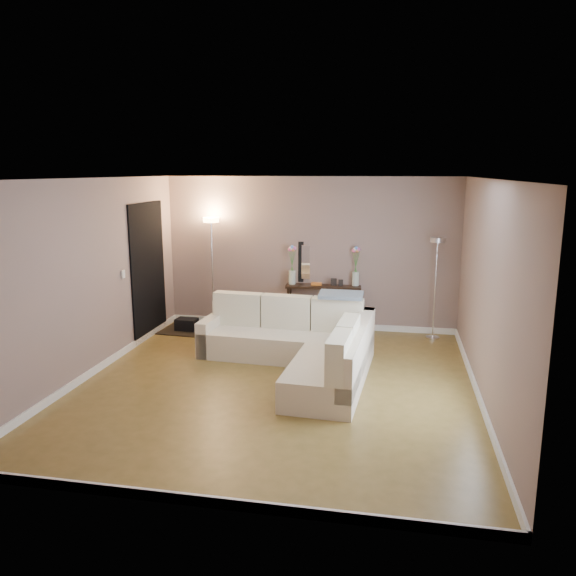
% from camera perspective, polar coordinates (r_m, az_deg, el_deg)
% --- Properties ---
extents(floor, '(5.00, 5.50, 0.01)m').
position_cam_1_polar(floor, '(7.32, -1.20, -9.77)').
color(floor, olive).
rests_on(floor, ground).
extents(ceiling, '(5.00, 5.50, 0.01)m').
position_cam_1_polar(ceiling, '(6.81, -1.30, 11.11)').
color(ceiling, white).
rests_on(ceiling, ground).
extents(wall_back, '(5.00, 0.02, 2.60)m').
position_cam_1_polar(wall_back, '(9.62, 2.21, 3.52)').
color(wall_back, gray).
rests_on(wall_back, ground).
extents(wall_front, '(5.00, 0.02, 2.60)m').
position_cam_1_polar(wall_front, '(4.38, -8.92, -6.86)').
color(wall_front, gray).
rests_on(wall_front, ground).
extents(wall_left, '(0.02, 5.50, 2.60)m').
position_cam_1_polar(wall_left, '(7.86, -19.44, 0.96)').
color(wall_left, gray).
rests_on(wall_left, ground).
extents(wall_right, '(0.02, 5.50, 2.60)m').
position_cam_1_polar(wall_right, '(6.88, 19.64, -0.53)').
color(wall_right, gray).
rests_on(wall_right, ground).
extents(baseboard_back, '(5.00, 0.03, 0.10)m').
position_cam_1_polar(baseboard_back, '(9.86, 2.13, -3.71)').
color(baseboard_back, white).
rests_on(baseboard_back, ground).
extents(baseboard_front, '(5.00, 0.03, 0.10)m').
position_cam_1_polar(baseboard_front, '(4.94, -8.32, -20.64)').
color(baseboard_front, white).
rests_on(baseboard_front, ground).
extents(baseboard_left, '(0.03, 5.50, 0.10)m').
position_cam_1_polar(baseboard_left, '(8.16, -18.68, -7.69)').
color(baseboard_left, white).
rests_on(baseboard_left, ground).
extents(baseboard_right, '(0.03, 5.50, 0.10)m').
position_cam_1_polar(baseboard_right, '(7.24, 18.75, -10.24)').
color(baseboard_right, white).
rests_on(baseboard_right, ground).
extents(doorway, '(0.02, 1.20, 2.20)m').
position_cam_1_polar(doorway, '(9.36, -14.01, 1.70)').
color(doorway, black).
rests_on(doorway, ground).
extents(switch_plate, '(0.02, 0.08, 0.12)m').
position_cam_1_polar(switch_plate, '(8.59, -16.40, 1.36)').
color(switch_plate, white).
rests_on(switch_plate, ground).
extents(sectional_sofa, '(2.54, 2.54, 0.88)m').
position_cam_1_polar(sectional_sofa, '(7.81, 1.43, -5.79)').
color(sectional_sofa, beige).
rests_on(sectional_sofa, floor).
extents(throw_blanket, '(0.63, 0.37, 0.08)m').
position_cam_1_polar(throw_blanket, '(8.15, 5.40, -0.70)').
color(throw_blanket, slate).
rests_on(throw_blanket, sectional_sofa).
extents(console_table, '(1.29, 0.42, 0.78)m').
position_cam_1_polar(console_table, '(9.62, 3.13, -1.70)').
color(console_table, black).
rests_on(console_table, floor).
extents(leaning_mirror, '(0.90, 0.10, 0.70)m').
position_cam_1_polar(leaning_mirror, '(9.64, 3.71, 2.62)').
color(leaning_mirror, black).
rests_on(leaning_mirror, console_table).
extents(table_decor, '(0.54, 0.13, 0.13)m').
position_cam_1_polar(table_decor, '(9.50, 3.59, 0.48)').
color(table_decor, orange).
rests_on(table_decor, console_table).
extents(flower_vase_left, '(0.15, 0.12, 0.67)m').
position_cam_1_polar(flower_vase_left, '(9.54, 0.42, 2.08)').
color(flower_vase_left, silver).
rests_on(flower_vase_left, console_table).
extents(flower_vase_right, '(0.15, 0.12, 0.67)m').
position_cam_1_polar(flower_vase_right, '(9.48, 6.89, 1.93)').
color(flower_vase_right, silver).
rests_on(flower_vase_right, console_table).
extents(floor_lamp_lit, '(0.29, 0.29, 1.91)m').
position_cam_1_polar(floor_lamp_lit, '(9.83, -7.74, 3.87)').
color(floor_lamp_lit, silver).
rests_on(floor_lamp_lit, floor).
extents(floor_lamp_unlit, '(0.30, 0.30, 1.66)m').
position_cam_1_polar(floor_lamp_unlit, '(9.25, 14.83, 1.98)').
color(floor_lamp_unlit, silver).
rests_on(floor_lamp_unlit, floor).
extents(charcoal_rug, '(1.30, 1.02, 0.02)m').
position_cam_1_polar(charcoal_rug, '(9.82, -8.90, -4.16)').
color(charcoal_rug, black).
rests_on(charcoal_rug, floor).
extents(black_bag, '(0.37, 0.27, 0.23)m').
position_cam_1_polar(black_bag, '(9.78, -10.26, -3.72)').
color(black_bag, black).
rests_on(black_bag, charcoal_rug).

